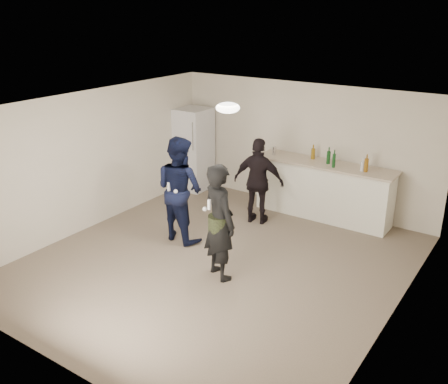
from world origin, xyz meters
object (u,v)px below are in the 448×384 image
Objects in this scene: man at (180,189)px; woman at (219,222)px; counter at (323,191)px; shaker at (274,151)px; fridge at (193,149)px; spectator at (259,181)px.

woman is at bearing 159.48° from man.
counter is 15.29× the size of shaker.
woman is at bearing -46.98° from fridge.
shaker is at bearing -177.35° from counter.
counter is at bearing -118.82° from man.
fridge is 2.61m from man.
man is (-0.61, -2.22, -0.25)m from shaker.
fridge is 0.98× the size of man.
shaker is at bearing -97.71° from man.
fridge reaches higher than counter.
woman is (-0.36, -2.97, 0.37)m from counter.
spectator is (0.16, -0.86, -0.36)m from shaker.
counter is 3.02m from woman.
counter is 1.60× the size of spectator.
woman is (2.71, -2.90, -0.01)m from fridge.
spectator is (-0.54, 2.06, -0.08)m from woman.
counter is at bearing -72.60° from woman.
fridge is at bearing -179.41° from shaker.
fridge is 10.59× the size of shaker.
counter is 1.41× the size of man.
man is at bearing -105.28° from shaker.
shaker is 0.10× the size of woman.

